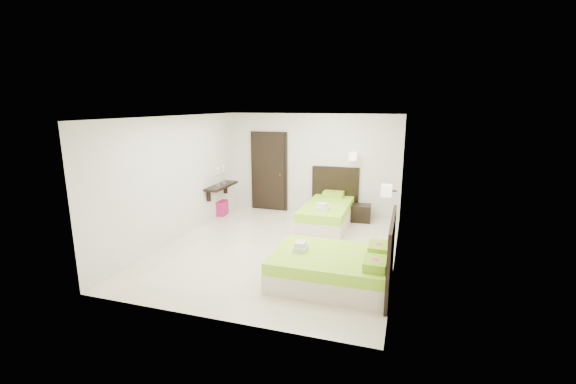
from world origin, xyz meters
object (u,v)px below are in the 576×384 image
(bed_double, at_px, (336,267))
(nightstand, at_px, (361,213))
(ottoman, at_px, (219,208))
(bed_single, at_px, (328,212))

(bed_double, xyz_separation_m, nightstand, (-0.05, 3.53, -0.07))
(nightstand, bearing_deg, bed_double, -93.45)
(nightstand, xyz_separation_m, ottoman, (-3.60, -0.56, -0.02))
(bed_single, relative_size, ottoman, 5.36)
(bed_double, distance_m, nightstand, 3.53)
(bed_double, height_order, ottoman, bed_double)
(bed_single, xyz_separation_m, nightstand, (0.73, 0.53, -0.10))
(ottoman, bearing_deg, nightstand, 8.83)
(ottoman, bearing_deg, bed_single, 0.67)
(bed_single, height_order, bed_double, bed_single)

